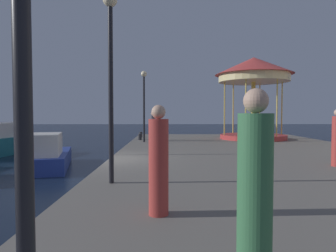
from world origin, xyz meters
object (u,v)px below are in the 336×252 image
bollard_center (140,137)px  person_near_carousel (153,127)px  motorboat_blue (48,156)px  sailboat_teal (0,143)px  carousel (254,78)px  lamp_post_mid_promenade (111,55)px  person_by_the_water (159,163)px  lamp_post_far_end (144,94)px  bollard_south (141,135)px  person_mid_promenade (255,196)px

bollard_center → person_near_carousel: bearing=-31.7°
motorboat_blue → bollard_center: 7.00m
sailboat_teal → carousel: 16.79m
carousel → lamp_post_mid_promenade: size_ratio=1.18×
sailboat_teal → lamp_post_mid_promenade: size_ratio=1.37×
person_by_the_water → person_near_carousel: bearing=92.8°
sailboat_teal → lamp_post_far_end: bearing=-0.5°
motorboat_blue → person_near_carousel: person_near_carousel is taller
person_near_carousel → sailboat_teal: bearing=-175.5°
bollard_south → person_mid_promenade: 19.02m
motorboat_blue → bollard_south: 8.85m
carousel → sailboat_teal: bearing=-173.1°
carousel → person_mid_promenade: size_ratio=2.81×
person_near_carousel → motorboat_blue: bearing=-130.6°
bollard_center → sailboat_teal: bearing=-171.4°
lamp_post_mid_promenade → bollard_center: size_ratio=11.74×
person_by_the_water → bollard_center: bearing=96.1°
person_by_the_water → person_mid_promenade: 2.40m
lamp_post_far_end → bollard_south: bearing=98.0°
lamp_post_mid_promenade → person_mid_promenade: lamp_post_mid_promenade is taller
motorboat_blue → person_mid_promenade: bearing=-59.8°
motorboat_blue → person_by_the_water: size_ratio=2.59×
bollard_south → lamp_post_mid_promenade: bearing=-88.2°
bollard_south → sailboat_teal: bearing=-157.6°
bollard_center → lamp_post_far_end: bearing=-74.5°
lamp_post_far_end → bollard_south: lamp_post_far_end is taller
bollard_south → person_by_the_water: (1.68, -16.63, 0.69)m
lamp_post_far_end → person_near_carousel: (0.51, 0.82, -2.09)m
person_by_the_water → person_mid_promenade: size_ratio=0.95×
bollard_south → person_near_carousel: size_ratio=0.22×
carousel → person_mid_promenade: 18.37m
lamp_post_far_end → carousel: bearing=15.5°
sailboat_teal → bollard_center: (8.45, 1.28, 0.25)m
motorboat_blue → lamp_post_far_end: 6.89m
person_near_carousel → carousel: bearing=10.1°
person_near_carousel → bollard_south: bearing=110.4°
bollard_south → carousel: bearing=-10.8°
person_by_the_water → sailboat_teal: bearing=127.2°
carousel → lamp_post_mid_promenade: (-7.36, -12.81, -1.00)m
lamp_post_mid_promenade → person_mid_promenade: size_ratio=2.38×
sailboat_teal → person_by_the_water: (10.01, -13.19, 0.93)m
bollard_center → person_mid_promenade: bearing=-81.3°
motorboat_blue → lamp_post_far_end: size_ratio=1.12×
lamp_post_far_end → bollard_south: 4.50m
lamp_post_mid_promenade → person_near_carousel: (0.56, 11.60, -2.31)m
sailboat_teal → lamp_post_mid_promenade: bearing=-51.1°
sailboat_teal → lamp_post_mid_promenade: sailboat_teal is taller
bollard_center → person_by_the_water: person_by_the_water is taller
motorboat_blue → bollard_south: bearing=65.9°
lamp_post_mid_promenade → person_near_carousel: size_ratio=2.54×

